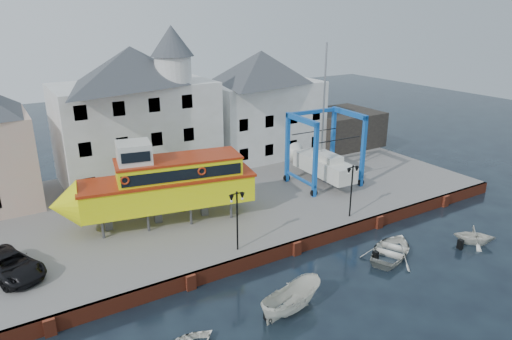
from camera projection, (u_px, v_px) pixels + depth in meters
ground at (296, 254)px, 31.94m from camera, size 140.00×140.00×0.00m
hardstanding at (223, 196)px, 40.63m from camera, size 44.00×22.00×1.00m
quay_wall at (295, 247)px, 31.86m from camera, size 44.00×0.47×1.00m
building_white_main at (137, 112)px, 41.91m from camera, size 14.00×8.30×14.00m
building_white_right at (261, 104)px, 49.48m from camera, size 12.00×8.00×11.20m
shed_dark at (341, 128)px, 54.00m from camera, size 8.00×7.00×4.00m
lamp_post_left at (237, 206)px, 29.56m from camera, size 1.12×0.32×4.20m
lamp_post_right at (352, 178)px, 34.49m from camera, size 1.12×0.32×4.20m
tour_boat at (156, 185)px, 33.60m from camera, size 15.07×6.18×6.39m
travel_lift at (319, 159)px, 42.21m from camera, size 6.07×8.43×12.61m
van at (9, 265)px, 27.36m from camera, size 4.26×5.70×1.44m
motorboat_a at (291, 311)px, 25.93m from camera, size 4.64×2.45×1.70m
motorboat_b at (391, 255)px, 31.87m from camera, size 5.91×5.24×1.01m
motorboat_c at (473, 243)px, 33.44m from camera, size 3.74×3.74×1.50m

